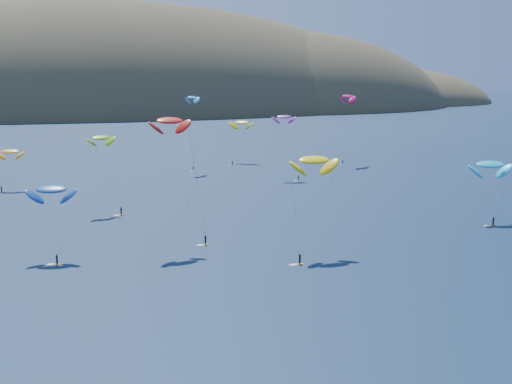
{
  "coord_description": "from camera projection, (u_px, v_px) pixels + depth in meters",
  "views": [
    {
      "loc": [
        -48.85,
        -70.33,
        37.13
      ],
      "look_at": [
        1.33,
        80.0,
        9.0
      ],
      "focal_mm": 50.0,
      "sensor_mm": 36.0,
      "label": 1
    }
  ],
  "objects": [
    {
      "name": "ground",
      "position": [
        452.0,
        373.0,
        87.4
      ],
      "size": [
        2800.0,
        2800.0,
        0.0
      ],
      "primitive_type": "plane",
      "color": "black",
      "rests_on": "ground"
    },
    {
      "name": "kitesurfer_1",
      "position": [
        10.0,
        151.0,
        216.19
      ],
      "size": [
        9.0,
        9.49,
        13.82
      ],
      "rotation": [
        0.0,
        0.0,
        -0.24
      ],
      "color": "gold",
      "rests_on": "ground"
    },
    {
      "name": "kitesurfer_9",
      "position": [
        170.0,
        121.0,
        148.07
      ],
      "size": [
        12.02,
        8.67,
        28.5
      ],
      "rotation": [
        0.0,
        0.0,
        0.3
      ],
      "color": "gold",
      "rests_on": "ground"
    },
    {
      "name": "kitesurfer_5",
      "position": [
        490.0,
        165.0,
        172.76
      ],
      "size": [
        11.62,
        10.66,
        16.59
      ],
      "rotation": [
        0.0,
        0.0,
        -0.16
      ],
      "color": "gold",
      "rests_on": "ground"
    },
    {
      "name": "kitesurfer_6",
      "position": [
        284.0,
        117.0,
        237.98
      ],
      "size": [
        8.3,
        12.23,
        22.48
      ],
      "rotation": [
        0.0,
        0.0,
        -0.27
      ],
      "color": "gold",
      "rests_on": "ground"
    },
    {
      "name": "kitesurfer_10",
      "position": [
        51.0,
        189.0,
        139.15
      ],
      "size": [
        10.02,
        10.45,
        15.94
      ],
      "rotation": [
        0.0,
        0.0,
        -0.21
      ],
      "color": "gold",
      "rests_on": "ground"
    },
    {
      "name": "kitesurfer_8",
      "position": [
        348.0,
        96.0,
        273.4
      ],
      "size": [
        10.15,
        9.56,
        28.17
      ],
      "rotation": [
        0.0,
        0.0,
        0.55
      ],
      "color": "gold",
      "rests_on": "ground"
    },
    {
      "name": "island",
      "position": [
        124.0,
        121.0,
        626.77
      ],
      "size": [
        730.0,
        300.0,
        210.0
      ],
      "color": "#3D3526",
      "rests_on": "ground"
    },
    {
      "name": "kitesurfer_4",
      "position": [
        192.0,
        98.0,
        253.82
      ],
      "size": [
        7.7,
        7.66,
        28.01
      ],
      "rotation": [
        0.0,
        0.0,
        0.69
      ],
      "color": "gold",
      "rests_on": "ground"
    },
    {
      "name": "kitesurfer_3",
      "position": [
        101.0,
        138.0,
        183.05
      ],
      "size": [
        8.37,
        11.4,
        21.01
      ],
      "rotation": [
        0.0,
        0.0,
        0.32
      ],
      "color": "gold",
      "rests_on": "ground"
    },
    {
      "name": "kitesurfer_11",
      "position": [
        242.0,
        122.0,
        278.25
      ],
      "size": [
        12.48,
        14.91,
        17.94
      ],
      "rotation": [
        0.0,
        0.0,
        -0.6
      ],
      "color": "gold",
      "rests_on": "ground"
    },
    {
      "name": "kitesurfer_2",
      "position": [
        314.0,
        160.0,
        143.14
      ],
      "size": [
        12.77,
        12.64,
        21.31
      ],
      "rotation": [
        0.0,
        0.0,
        0.05
      ],
      "color": "gold",
      "rests_on": "ground"
    }
  ]
}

